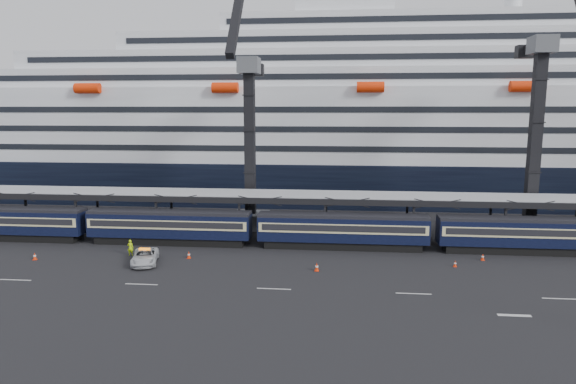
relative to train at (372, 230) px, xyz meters
name	(u,v)px	position (x,y,z in m)	size (l,w,h in m)	color
ground	(429,279)	(4.65, -10.00, -2.20)	(260.00, 260.00, 0.00)	black
lane_markings	(543,303)	(12.80, -15.23, -2.19)	(111.00, 4.27, 0.02)	beige
train	(372,230)	(0.00, 0.00, 0.00)	(133.05, 3.00, 4.05)	black
canopy	(411,198)	(4.65, 4.00, 3.05)	(130.00, 6.25, 5.53)	#999DA1
cruise_ship	(381,128)	(3.57, 35.99, 10.14)	(214.09, 28.84, 34.00)	black
crane_dark_near	(249,138)	(-15.35, 8.59, 9.73)	(4.50, 17.75, 35.08)	#4B4D52
crane_dark_mid	(537,128)	(19.65, 7.59, 11.16)	(4.50, 18.24, 39.64)	#4B4D52
pickup_truck	(145,257)	(-23.36, -7.89, -1.47)	(2.42, 5.25, 1.46)	silver
worker	(130,248)	(-25.98, -5.24, -1.32)	(0.64, 0.42, 1.75)	#BEED0C
traffic_cone_a	(35,256)	(-35.34, -7.72, -1.81)	(0.40, 0.40, 0.80)	#F02E07
traffic_cone_b	(189,255)	(-19.46, -5.63, -1.82)	(0.39, 0.39, 0.78)	#F02E07
traffic_cone_c	(317,267)	(-5.84, -8.56, -1.78)	(0.43, 0.43, 0.85)	#F02E07
traffic_cone_d	(455,263)	(7.86, -5.84, -1.87)	(0.34, 0.34, 0.67)	#F02E07
traffic_cone_e	(483,257)	(11.22, -3.26, -1.84)	(0.36, 0.36, 0.73)	#F02E07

